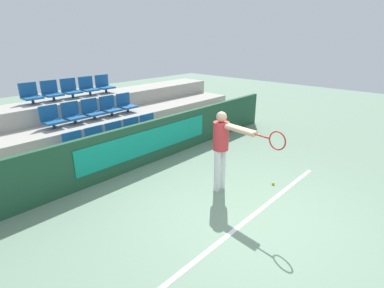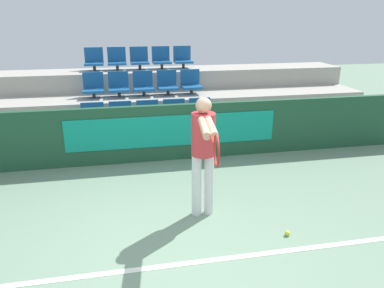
{
  "view_description": "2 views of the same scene",
  "coord_description": "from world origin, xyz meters",
  "px_view_note": "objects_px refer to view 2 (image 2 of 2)",
  "views": [
    {
      "loc": [
        -4.0,
        -2.35,
        3.02
      ],
      "look_at": [
        0.53,
        1.76,
        0.78
      ],
      "focal_mm": 28.0,
      "sensor_mm": 36.0,
      "label": 1
    },
    {
      "loc": [
        -0.57,
        -3.53,
        2.65
      ],
      "look_at": [
        0.48,
        1.7,
        0.77
      ],
      "focal_mm": 35.0,
      "sensor_mm": 36.0,
      "label": 2
    }
  ],
  "objects_px": {
    "stadium_chair_7": "(143,85)",
    "stadium_chair_14": "(183,59)",
    "stadium_chair_8": "(167,84)",
    "stadium_chair_11": "(117,60)",
    "tennis_player": "(204,147)",
    "stadium_chair_4": "(201,113)",
    "stadium_chair_12": "(139,60)",
    "stadium_chair_0": "(93,119)",
    "stadium_chair_2": "(148,116)",
    "stadium_chair_5": "(93,87)",
    "stadium_chair_1": "(121,117)",
    "stadium_chair_13": "(161,59)",
    "stadium_chair_9": "(191,83)",
    "tennis_ball": "(287,233)",
    "stadium_chair_10": "(94,61)",
    "stadium_chair_6": "(119,86)",
    "stadium_chair_3": "(175,115)"
  },
  "relations": [
    {
      "from": "stadium_chair_10",
      "to": "tennis_ball",
      "type": "xyz_separation_m",
      "value": [
        2.5,
        -5.75,
        -1.52
      ]
    },
    {
      "from": "stadium_chair_6",
      "to": "stadium_chair_9",
      "type": "bearing_deg",
      "value": 0.0
    },
    {
      "from": "stadium_chair_0",
      "to": "stadium_chair_2",
      "type": "distance_m",
      "value": 1.09
    },
    {
      "from": "stadium_chair_8",
      "to": "stadium_chair_7",
      "type": "bearing_deg",
      "value": 180.0
    },
    {
      "from": "stadium_chair_11",
      "to": "stadium_chair_13",
      "type": "xyz_separation_m",
      "value": [
        1.09,
        0.0,
        0.0
      ]
    },
    {
      "from": "stadium_chair_6",
      "to": "stadium_chair_13",
      "type": "height_order",
      "value": "stadium_chair_13"
    },
    {
      "from": "stadium_chair_9",
      "to": "stadium_chair_10",
      "type": "height_order",
      "value": "stadium_chair_10"
    },
    {
      "from": "stadium_chair_7",
      "to": "stadium_chair_10",
      "type": "bearing_deg",
      "value": 135.78
    },
    {
      "from": "stadium_chair_14",
      "to": "stadium_chair_9",
      "type": "bearing_deg",
      "value": -90.0
    },
    {
      "from": "tennis_player",
      "to": "stadium_chair_4",
      "type": "bearing_deg",
      "value": 85.38
    },
    {
      "from": "stadium_chair_3",
      "to": "stadium_chair_4",
      "type": "distance_m",
      "value": 0.55
    },
    {
      "from": "stadium_chair_0",
      "to": "stadium_chair_13",
      "type": "xyz_separation_m",
      "value": [
        1.64,
        2.13,
        0.88
      ]
    },
    {
      "from": "stadium_chair_2",
      "to": "stadium_chair_4",
      "type": "relative_size",
      "value": 1.0
    },
    {
      "from": "stadium_chair_1",
      "to": "stadium_chair_8",
      "type": "distance_m",
      "value": 1.59
    },
    {
      "from": "stadium_chair_7",
      "to": "stadium_chair_10",
      "type": "relative_size",
      "value": 1.0
    },
    {
      "from": "stadium_chair_3",
      "to": "stadium_chair_10",
      "type": "distance_m",
      "value": 2.83
    },
    {
      "from": "stadium_chair_13",
      "to": "stadium_chair_14",
      "type": "height_order",
      "value": "same"
    },
    {
      "from": "stadium_chair_11",
      "to": "stadium_chair_0",
      "type": "bearing_deg",
      "value": -104.41
    },
    {
      "from": "stadium_chair_0",
      "to": "stadium_chair_11",
      "type": "bearing_deg",
      "value": 75.59
    },
    {
      "from": "stadium_chair_14",
      "to": "stadium_chair_1",
      "type": "bearing_deg",
      "value": -127.62
    },
    {
      "from": "stadium_chair_1",
      "to": "stadium_chair_2",
      "type": "height_order",
      "value": "same"
    },
    {
      "from": "stadium_chair_2",
      "to": "stadium_chair_6",
      "type": "xyz_separation_m",
      "value": [
        -0.55,
        1.06,
        0.44
      ]
    },
    {
      "from": "stadium_chair_4",
      "to": "stadium_chair_0",
      "type": "bearing_deg",
      "value": 180.0
    },
    {
      "from": "stadium_chair_5",
      "to": "stadium_chair_9",
      "type": "bearing_deg",
      "value": 0.0
    },
    {
      "from": "stadium_chair_3",
      "to": "stadium_chair_2",
      "type": "bearing_deg",
      "value": 180.0
    },
    {
      "from": "stadium_chair_11",
      "to": "stadium_chair_2",
      "type": "bearing_deg",
      "value": -75.59
    },
    {
      "from": "stadium_chair_5",
      "to": "stadium_chair_12",
      "type": "bearing_deg",
      "value": 44.22
    },
    {
      "from": "stadium_chair_13",
      "to": "stadium_chair_14",
      "type": "xyz_separation_m",
      "value": [
        0.55,
        0.0,
        0.0
      ]
    },
    {
      "from": "stadium_chair_12",
      "to": "stadium_chair_14",
      "type": "relative_size",
      "value": 1.0
    },
    {
      "from": "stadium_chair_4",
      "to": "stadium_chair_12",
      "type": "distance_m",
      "value": 2.55
    },
    {
      "from": "stadium_chair_14",
      "to": "tennis_player",
      "type": "xyz_separation_m",
      "value": [
        -0.62,
        -5.08,
        -0.53
      ]
    },
    {
      "from": "stadium_chair_8",
      "to": "stadium_chair_13",
      "type": "height_order",
      "value": "stadium_chair_13"
    },
    {
      "from": "stadium_chair_1",
      "to": "stadium_chair_6",
      "type": "xyz_separation_m",
      "value": [
        0.0,
        1.06,
        0.44
      ]
    },
    {
      "from": "stadium_chair_9",
      "to": "tennis_ball",
      "type": "bearing_deg",
      "value": -86.18
    },
    {
      "from": "stadium_chair_3",
      "to": "stadium_chair_13",
      "type": "distance_m",
      "value": 2.3
    },
    {
      "from": "stadium_chair_6",
      "to": "tennis_ball",
      "type": "distance_m",
      "value": 5.19
    },
    {
      "from": "stadium_chair_6",
      "to": "stadium_chair_10",
      "type": "xyz_separation_m",
      "value": [
        -0.55,
        1.06,
        0.44
      ]
    },
    {
      "from": "stadium_chair_11",
      "to": "tennis_player",
      "type": "bearing_deg",
      "value": -78.7
    },
    {
      "from": "stadium_chair_2",
      "to": "stadium_chair_5",
      "type": "relative_size",
      "value": 1.0
    },
    {
      "from": "stadium_chair_4",
      "to": "stadium_chair_11",
      "type": "height_order",
      "value": "stadium_chair_11"
    },
    {
      "from": "stadium_chair_0",
      "to": "stadium_chair_9",
      "type": "bearing_deg",
      "value": 25.95
    },
    {
      "from": "stadium_chair_3",
      "to": "stadium_chair_5",
      "type": "height_order",
      "value": "stadium_chair_5"
    },
    {
      "from": "stadium_chair_0",
      "to": "stadium_chair_11",
      "type": "relative_size",
      "value": 1.0
    },
    {
      "from": "stadium_chair_2",
      "to": "stadium_chair_11",
      "type": "xyz_separation_m",
      "value": [
        -0.55,
        2.13,
        0.88
      ]
    },
    {
      "from": "stadium_chair_7",
      "to": "stadium_chair_14",
      "type": "relative_size",
      "value": 1.0
    },
    {
      "from": "stadium_chair_0",
      "to": "stadium_chair_1",
      "type": "relative_size",
      "value": 1.0
    },
    {
      "from": "stadium_chair_9",
      "to": "stadium_chair_10",
      "type": "relative_size",
      "value": 1.0
    },
    {
      "from": "stadium_chair_5",
      "to": "tennis_ball",
      "type": "xyz_separation_m",
      "value": [
        2.5,
        -4.68,
        -1.08
      ]
    },
    {
      "from": "stadium_chair_4",
      "to": "tennis_player",
      "type": "distance_m",
      "value": 3.04
    },
    {
      "from": "stadium_chair_3",
      "to": "tennis_player",
      "type": "distance_m",
      "value": 2.98
    }
  ]
}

